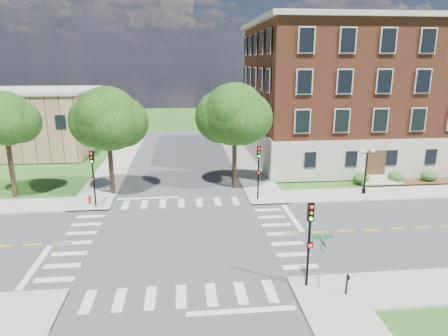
{
  "coord_description": "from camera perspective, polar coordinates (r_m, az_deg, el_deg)",
  "views": [
    {
      "loc": [
        0.36,
        -25.94,
        12.07
      ],
      "look_at": [
        3.73,
        6.8,
        3.2
      ],
      "focal_mm": 32.0,
      "sensor_mm": 36.0,
      "label": 1
    }
  ],
  "objects": [
    {
      "name": "secondary_building",
      "position": [
        60.75,
        -27.58,
        6.01
      ],
      "size": [
        20.4,
        15.4,
        8.3
      ],
      "color": "#967353",
      "rests_on": "ground"
    },
    {
      "name": "sidewalk_nw",
      "position": [
        45.81,
        -25.73,
        -1.65
      ],
      "size": [
        34.0,
        34.0,
        0.12
      ],
      "color": "#9E9B93",
      "rests_on": "ground"
    },
    {
      "name": "street_sign_pole",
      "position": [
        22.24,
        13.73,
        -11.41
      ],
      "size": [
        1.1,
        1.1,
        3.1
      ],
      "color": "gray",
      "rests_on": "ground"
    },
    {
      "name": "push_button_post",
      "position": [
        22.68,
        17.17,
        -15.46
      ],
      "size": [
        0.14,
        0.21,
        1.2
      ],
      "color": "black",
      "rests_on": "ground"
    },
    {
      "name": "twin_lamp_west",
      "position": [
        38.8,
        19.61,
        -0.06
      ],
      "size": [
        1.36,
        0.36,
        4.23
      ],
      "color": "black",
      "rests_on": "ground"
    },
    {
      "name": "traffic_signal_ne",
      "position": [
        34.98,
        4.97,
        0.31
      ],
      "size": [
        0.37,
        0.43,
        4.8
      ],
      "color": "black",
      "rests_on": "ground"
    },
    {
      "name": "shrub_row",
      "position": [
        46.97,
        28.98,
        -1.75
      ],
      "size": [
        18.0,
        2.0,
        1.3
      ],
      "primitive_type": null,
      "color": "#194517",
      "rests_on": "ground"
    },
    {
      "name": "fire_hydrant",
      "position": [
        36.45,
        -18.65,
        -4.31
      ],
      "size": [
        0.35,
        0.35,
        0.75
      ],
      "color": "maroon",
      "rests_on": "ground"
    },
    {
      "name": "traffic_signal_nw",
      "position": [
        34.72,
        -18.22,
        -0.52
      ],
      "size": [
        0.38,
        0.45,
        4.8
      ],
      "color": "black",
      "rests_on": "ground"
    },
    {
      "name": "ground",
      "position": [
        28.62,
        -6.13,
        -9.96
      ],
      "size": [
        160.0,
        160.0,
        0.0
      ],
      "primitive_type": "plane",
      "color": "#2B5618",
      "rests_on": "ground"
    },
    {
      "name": "sidewalk_ne",
      "position": [
        45.58,
        13.59,
        -0.63
      ],
      "size": [
        34.0,
        34.0,
        0.12
      ],
      "color": "#9E9B93",
      "rests_on": "ground"
    },
    {
      "name": "road_ew",
      "position": [
        28.61,
        -6.13,
        -9.95
      ],
      "size": [
        90.0,
        12.0,
        0.01
      ],
      "primitive_type": "cube",
      "color": "#3D3D3F",
      "rests_on": "ground"
    },
    {
      "name": "traffic_signal_se",
      "position": [
        21.92,
        12.12,
        -9.19
      ],
      "size": [
        0.34,
        0.38,
        4.8
      ],
      "color": "black",
      "rests_on": "ground"
    },
    {
      "name": "crosswalk_east",
      "position": [
        29.42,
        8.22,
        -9.3
      ],
      "size": [
        2.2,
        10.2,
        0.02
      ],
      "primitive_type": null,
      "color": "silver",
      "rests_on": "ground"
    },
    {
      "name": "main_building",
      "position": [
        53.58,
        20.66,
        10.14
      ],
      "size": [
        30.6,
        22.4,
        16.5
      ],
      "color": "#BEB6A7",
      "rests_on": "ground"
    },
    {
      "name": "road_ns",
      "position": [
        28.61,
        -6.13,
        -9.94
      ],
      "size": [
        12.0,
        90.0,
        0.01
      ],
      "primitive_type": "cube",
      "color": "#3D3D3F",
      "rests_on": "ground"
    },
    {
      "name": "tree_c",
      "position": [
        37.17,
        -16.31,
        6.75
      ],
      "size": [
        5.72,
        5.72,
        9.83
      ],
      "color": "black",
      "rests_on": "ground"
    },
    {
      "name": "tree_d",
      "position": [
        37.7,
        1.54,
        7.64
      ],
      "size": [
        5.94,
        5.94,
        10.06
      ],
      "color": "black",
      "rests_on": "ground"
    },
    {
      "name": "tree_b",
      "position": [
        39.88,
        -28.88,
        6.2
      ],
      "size": [
        4.72,
        4.72,
        9.48
      ],
      "color": "black",
      "rests_on": "ground"
    },
    {
      "name": "stop_bar_east",
      "position": [
        32.48,
        9.71,
        -6.96
      ],
      "size": [
        0.4,
        5.5,
        0.0
      ],
      "primitive_type": "cube",
      "color": "silver",
      "rests_on": "ground"
    }
  ]
}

